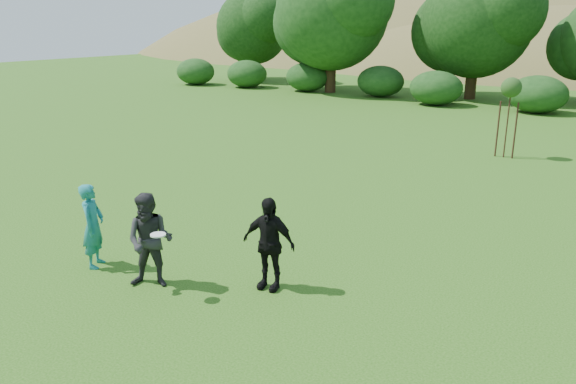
{
  "coord_description": "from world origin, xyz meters",
  "views": [
    {
      "loc": [
        6.73,
        -6.77,
        4.73
      ],
      "look_at": [
        0.0,
        3.0,
        1.1
      ],
      "focal_mm": 35.0,
      "sensor_mm": 36.0,
      "label": 1
    }
  ],
  "objects_px": {
    "player_teal": "(93,226)",
    "sapling": "(511,90)",
    "player_grey": "(150,241)",
    "player_black": "(269,243)"
  },
  "relations": [
    {
      "from": "sapling",
      "to": "player_black",
      "type": "bearing_deg",
      "value": -93.69
    },
    {
      "from": "player_teal",
      "to": "sapling",
      "type": "bearing_deg",
      "value": -48.24
    },
    {
      "from": "player_teal",
      "to": "player_black",
      "type": "distance_m",
      "value": 3.63
    },
    {
      "from": "player_teal",
      "to": "player_grey",
      "type": "height_order",
      "value": "player_grey"
    },
    {
      "from": "player_teal",
      "to": "player_grey",
      "type": "relative_size",
      "value": 0.95
    },
    {
      "from": "player_black",
      "to": "sapling",
      "type": "relative_size",
      "value": 0.61
    },
    {
      "from": "player_black",
      "to": "sapling",
      "type": "height_order",
      "value": "sapling"
    },
    {
      "from": "player_grey",
      "to": "player_teal",
      "type": "bearing_deg",
      "value": 151.28
    },
    {
      "from": "player_teal",
      "to": "player_black",
      "type": "height_order",
      "value": "player_black"
    },
    {
      "from": "player_teal",
      "to": "player_grey",
      "type": "xyz_separation_m",
      "value": [
        1.61,
        0.03,
        0.04
      ]
    }
  ]
}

